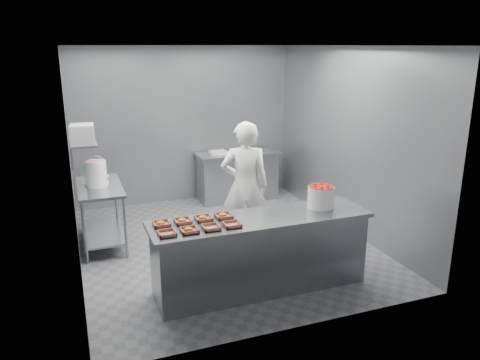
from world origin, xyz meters
The scene contains 24 objects.
floor centered at (0.00, 0.00, 0.00)m, with size 4.50×4.50×0.00m, color #4C4C51.
ceiling centered at (0.00, 0.00, 2.80)m, with size 4.50×4.50×0.00m, color white.
wall_back centered at (0.00, 2.25, 1.40)m, with size 4.00×0.04×2.80m, color slate.
wall_left centered at (-2.00, 0.00, 1.40)m, with size 0.04×4.50×2.80m, color slate.
wall_right centered at (2.00, 0.00, 1.40)m, with size 0.04×4.50×2.80m, color slate.
service_counter centered at (0.00, -1.35, 0.45)m, with size 2.60×0.70×0.90m.
prep_table centered at (-1.65, 0.60, 0.59)m, with size 0.60×1.20×0.90m.
back_counter centered at (0.90, 1.90, 0.45)m, with size 1.50×0.60×0.90m.
wall_shelf centered at (-1.82, 0.60, 1.55)m, with size 0.35×0.90×0.03m, color slate.
tray_0 centered at (-1.13, -1.49, 0.92)m, with size 0.19×0.18×0.04m.
tray_1 centered at (-0.89, -1.49, 0.92)m, with size 0.19×0.18×0.06m.
tray_2 centered at (-0.65, -1.49, 0.92)m, with size 0.19×0.18×0.04m.
tray_3 centered at (-0.41, -1.49, 0.92)m, with size 0.19×0.18×0.04m.
tray_4 centered at (-1.13, -1.21, 0.92)m, with size 0.19×0.18×0.06m.
tray_5 centered at (-0.89, -1.21, 0.92)m, with size 0.19×0.18×0.06m.
tray_6 centered at (-0.65, -1.21, 0.92)m, with size 0.19×0.18×0.06m.
tray_7 centered at (-0.41, -1.21, 0.92)m, with size 0.19×0.18×0.06m.
worker centered at (0.25, -0.17, 0.91)m, with size 0.67×0.44×1.83m, color white.
strawberry_tub centered at (0.81, -1.29, 1.04)m, with size 0.32×0.32×0.27m.
glaze_bucket centered at (-1.68, 0.58, 1.09)m, with size 0.30×0.29×0.44m.
bucket_lid centered at (-1.68, 0.70, 0.91)m, with size 0.33×0.33×0.03m, color white.
rag centered at (-1.57, 1.03, 0.91)m, with size 0.15×0.13×0.02m, color #CCB28C.
appliance centered at (-1.82, 0.33, 1.69)m, with size 0.30×0.34×0.25m, color gray.
paper_stack centered at (0.53, 1.90, 0.93)m, with size 0.30×0.22×0.06m, color silver.
Camera 1 is at (-1.99, -6.00, 2.81)m, focal length 35.00 mm.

